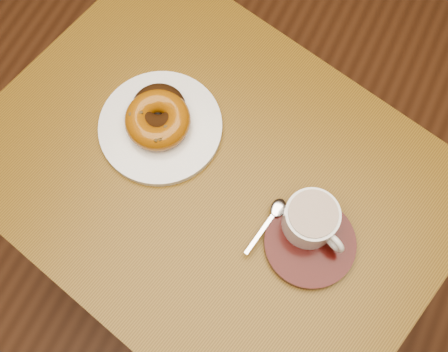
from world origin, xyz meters
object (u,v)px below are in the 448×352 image
at_px(saucer, 310,243).
at_px(coffee_cup, 311,219).
at_px(cafe_table, 215,196).
at_px(donut_plate, 161,127).

bearing_deg(saucer, coffee_cup, 118.60).
bearing_deg(cafe_table, saucer, 1.43).
distance_m(cafe_table, saucer, 0.24).
distance_m(cafe_table, coffee_cup, 0.25).
height_order(cafe_table, coffee_cup, coffee_cup).
xyz_separation_m(donut_plate, saucer, (0.32, -0.08, 0.00)).
xyz_separation_m(saucer, coffee_cup, (-0.01, 0.03, 0.04)).
bearing_deg(coffee_cup, cafe_table, -161.81).
relative_size(cafe_table, coffee_cup, 8.24).
height_order(donut_plate, coffee_cup, coffee_cup).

